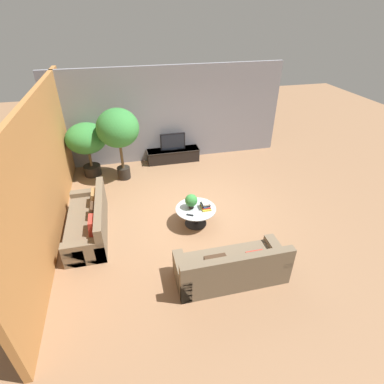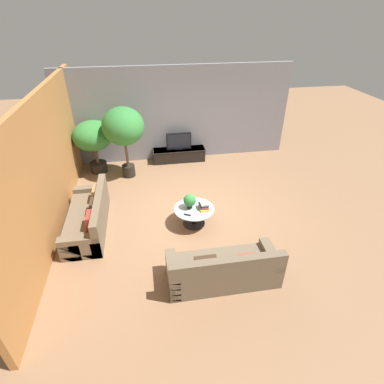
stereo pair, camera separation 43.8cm
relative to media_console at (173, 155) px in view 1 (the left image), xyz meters
name	(u,v)px [view 1 (the left image)]	position (x,y,z in m)	size (l,w,h in m)	color
ground_plane	(194,210)	(0.00, -2.94, -0.22)	(24.00, 24.00, 0.00)	#8C6647
back_wall_stone	(170,115)	(0.00, 0.32, 1.28)	(7.40, 0.12, 3.00)	gray
side_wall_left	(46,169)	(-3.26, -2.74, 1.28)	(0.12, 7.40, 3.00)	#B2753D
media_console	(173,155)	(0.00, 0.00, 0.00)	(1.73, 0.50, 0.42)	black
television	(173,142)	(0.00, 0.00, 0.48)	(0.81, 0.13, 0.56)	black
coffee_table	(196,213)	(-0.09, -3.48, 0.09)	(0.96, 0.96, 0.45)	black
couch_by_wall	(89,222)	(-2.55, -3.21, 0.07)	(0.84, 2.20, 0.84)	brown
couch_near_entry	(231,268)	(0.16, -5.30, 0.06)	(2.11, 0.84, 0.84)	brown
potted_palm_tall	(87,140)	(-2.61, -0.35, 0.92)	(1.18, 1.18, 1.64)	black
potted_palm_corner	(118,130)	(-1.67, -0.79, 1.32)	(1.19, 1.19, 2.14)	black
potted_plant_tabletop	(191,201)	(-0.19, -3.42, 0.43)	(0.29, 0.29, 0.36)	black
book_stack	(205,205)	(0.14, -3.51, 0.30)	(0.23, 0.29, 0.17)	gold
remote_black	(190,215)	(-0.28, -3.71, 0.24)	(0.04, 0.16, 0.02)	black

